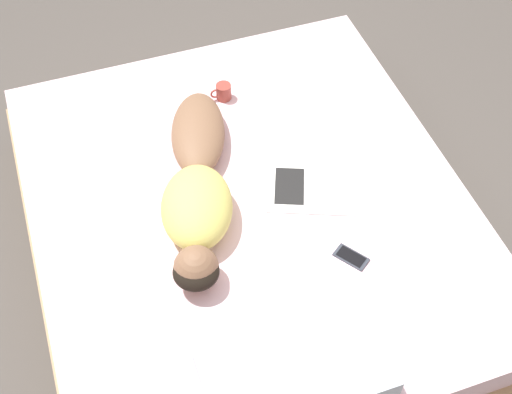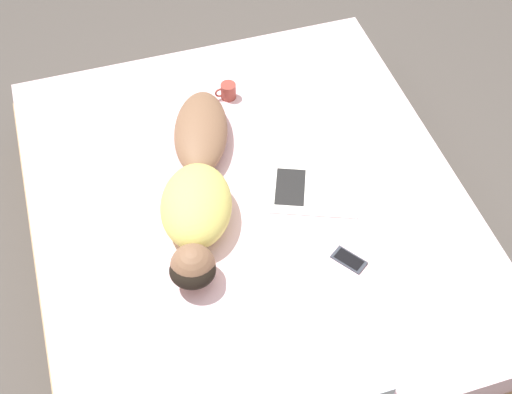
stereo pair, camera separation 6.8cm
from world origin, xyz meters
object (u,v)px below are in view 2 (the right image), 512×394
object	(u,v)px
open_magazine	(312,189)
cell_phone	(349,260)
person	(197,188)
coffee_mug	(228,91)

from	to	relation	value
open_magazine	cell_phone	distance (m)	0.41
person	open_magazine	size ratio (longest dim) A/B	2.37
open_magazine	coffee_mug	distance (m)	0.73
person	cell_phone	xyz separation A→B (m)	(-0.53, 0.50, -0.08)
coffee_mug	open_magazine	bearing A→B (deg)	105.79
cell_phone	person	bearing A→B (deg)	-78.92
person	open_magazine	bearing A→B (deg)	-173.34
person	cell_phone	distance (m)	0.74
person	coffee_mug	distance (m)	0.69
person	open_magazine	distance (m)	0.53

